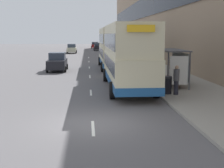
{
  "coord_description": "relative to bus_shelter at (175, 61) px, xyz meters",
  "views": [
    {
      "loc": [
        -0.18,
        -12.53,
        3.65
      ],
      "look_at": [
        2.17,
        17.38,
        -1.13
      ],
      "focal_mm": 50.0,
      "sensor_mm": 36.0,
      "label": 1
    }
  ],
  "objects": [
    {
      "name": "lane_mark_1",
      "position": [
        -5.77,
        -1.45,
        -1.87
      ],
      "size": [
        0.12,
        2.0,
        0.01
      ],
      "color": "silver",
      "rests_on": "ground_plane"
    },
    {
      "name": "pedestrian_at_shelter",
      "position": [
        1.44,
        1.53,
        -0.91
      ],
      "size": [
        0.32,
        0.32,
        1.61
      ],
      "color": "#23232D",
      "rests_on": "ground_plane"
    },
    {
      "name": "terrace_facade",
      "position": [
        4.72,
        30.11,
        6.96
      ],
      "size": [
        3.1,
        93.0,
        17.69
      ],
      "color": "#9E846B",
      "rests_on": "ground_plane"
    },
    {
      "name": "pedestrian_2",
      "position": [
        -0.78,
        -3.21,
        -0.85
      ],
      "size": [
        0.34,
        0.34,
        1.73
      ],
      "color": "#23232D",
      "rests_on": "ground_plane"
    },
    {
      "name": "double_decker_bus_near",
      "position": [
        -3.3,
        -0.25,
        0.41
      ],
      "size": [
        2.85,
        10.46,
        4.3
      ],
      "color": "beige",
      "rests_on": "ground_plane"
    },
    {
      "name": "ground_plane",
      "position": [
        -5.77,
        -8.39,
        -1.88
      ],
      "size": [
        220.0,
        220.0,
        0.0
      ],
      "primitive_type": "plane",
      "color": "#5B595B"
    },
    {
      "name": "car_3",
      "position": [
        -3.5,
        51.17,
        -1.02
      ],
      "size": [
        2.05,
        4.36,
        1.73
      ],
      "color": "black",
      "rests_on": "ground_plane"
    },
    {
      "name": "litter_bin",
      "position": [
        -1.22,
        -2.87,
        -1.21
      ],
      "size": [
        0.55,
        0.55,
        1.05
      ],
      "color": "black",
      "rests_on": "ground_plane"
    },
    {
      "name": "lane_mark_5",
      "position": [
        -5.77,
        28.94,
        -1.87
      ],
      "size": [
        0.12,
        2.0,
        0.01
      ],
      "color": "silver",
      "rests_on": "ground_plane"
    },
    {
      "name": "bus_shelter",
      "position": [
        0.0,
        0.0,
        0.0
      ],
      "size": [
        1.6,
        4.2,
        2.48
      ],
      "color": "#4C4C51",
      "rests_on": "ground_plane"
    },
    {
      "name": "pedestrian_1",
      "position": [
        0.61,
        0.8,
        -0.85
      ],
      "size": [
        0.34,
        0.34,
        1.73
      ],
      "color": "#23232D",
      "rests_on": "ground_plane"
    },
    {
      "name": "lane_mark_2",
      "position": [
        -5.77,
        6.15,
        -1.87
      ],
      "size": [
        0.12,
        2.0,
        0.01
      ],
      "color": "silver",
      "rests_on": "ground_plane"
    },
    {
      "name": "lane_mark_4",
      "position": [
        -5.77,
        21.34,
        -1.87
      ],
      "size": [
        0.12,
        2.0,
        0.01
      ],
      "color": "silver",
      "rests_on": "ground_plane"
    },
    {
      "name": "double_decker_bus_ahead",
      "position": [
        -3.23,
        12.8,
        0.41
      ],
      "size": [
        2.85,
        10.35,
        4.3
      ],
      "color": "beige",
      "rests_on": "ground_plane"
    },
    {
      "name": "pavement",
      "position": [
        0.73,
        30.11,
        -1.81
      ],
      "size": [
        5.0,
        93.0,
        0.14
      ],
      "color": "gray",
      "rests_on": "ground_plane"
    },
    {
      "name": "car_0",
      "position": [
        -9.01,
        10.86,
        -0.97
      ],
      "size": [
        1.94,
        4.39,
        1.85
      ],
      "rotation": [
        0.0,
        0.0,
        3.14
      ],
      "color": "black",
      "rests_on": "ground_plane"
    },
    {
      "name": "lane_mark_0",
      "position": [
        -5.77,
        -9.05,
        -1.87
      ],
      "size": [
        0.12,
        2.0,
        0.01
      ],
      "color": "silver",
      "rests_on": "ground_plane"
    },
    {
      "name": "car_2",
      "position": [
        -9.02,
        40.87,
        -0.99
      ],
      "size": [
        1.92,
        4.11,
        1.8
      ],
      "rotation": [
        0.0,
        0.0,
        3.14
      ],
      "color": "#B7B799",
      "rests_on": "ground_plane"
    },
    {
      "name": "car_1",
      "position": [
        -3.95,
        61.56,
        -1.04
      ],
      "size": [
        2.05,
        4.06,
        1.69
      ],
      "color": "maroon",
      "rests_on": "ground_plane"
    },
    {
      "name": "lane_mark_3",
      "position": [
        -5.77,
        13.74,
        -1.87
      ],
      "size": [
        0.12,
        2.0,
        0.01
      ],
      "color": "silver",
      "rests_on": "ground_plane"
    }
  ]
}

